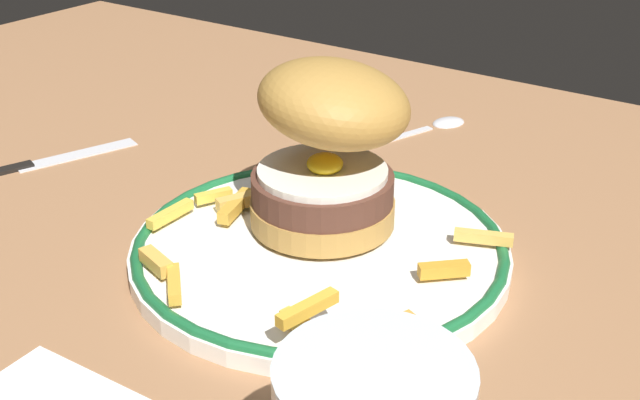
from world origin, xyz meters
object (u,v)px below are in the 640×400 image
at_px(knife, 27,164).
at_px(burger, 329,143).
at_px(dinner_plate, 320,247).
at_px(spoon, 438,123).

bearing_deg(knife, burger, 9.40).
relative_size(dinner_plate, spoon, 2.04).
bearing_deg(dinner_plate, knife, -175.94).
distance_m(dinner_plate, spoon, 0.28).
relative_size(dinner_plate, burger, 1.74).
xyz_separation_m(dinner_plate, knife, (-0.30, -0.02, -0.01)).
height_order(dinner_plate, knife, dinner_plate).
relative_size(burger, spoon, 1.17).
xyz_separation_m(dinner_plate, burger, (-0.01, 0.03, 0.07)).
xyz_separation_m(burger, knife, (-0.29, -0.05, -0.07)).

